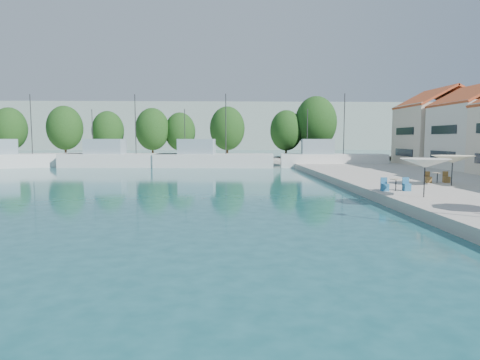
{
  "coord_description": "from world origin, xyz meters",
  "views": [
    {
      "loc": [
        -3.33,
        -2.62,
        3.9
      ],
      "look_at": [
        -2.22,
        26.0,
        1.1
      ],
      "focal_mm": 32.0,
      "sensor_mm": 36.0,
      "label": 1
    }
  ],
  "objects_px": {
    "trawler_02": "(121,159)",
    "trawler_04": "(330,159)",
    "trawler_01": "(15,159)",
    "trawler_03": "(211,159)",
    "umbrella_white": "(425,163)",
    "umbrella_cream": "(453,159)"
  },
  "relations": [
    {
      "from": "trawler_01",
      "to": "umbrella_white",
      "type": "distance_m",
      "value": 52.5
    },
    {
      "from": "trawler_01",
      "to": "trawler_03",
      "type": "bearing_deg",
      "value": -25.88
    },
    {
      "from": "trawler_03",
      "to": "umbrella_cream",
      "type": "height_order",
      "value": "trawler_03"
    },
    {
      "from": "trawler_03",
      "to": "trawler_04",
      "type": "distance_m",
      "value": 15.99
    },
    {
      "from": "umbrella_white",
      "to": "umbrella_cream",
      "type": "relative_size",
      "value": 0.97
    },
    {
      "from": "trawler_01",
      "to": "trawler_03",
      "type": "relative_size",
      "value": 1.08
    },
    {
      "from": "umbrella_cream",
      "to": "trawler_03",
      "type": "bearing_deg",
      "value": 121.48
    },
    {
      "from": "trawler_04",
      "to": "umbrella_white",
      "type": "bearing_deg",
      "value": -89.65
    },
    {
      "from": "trawler_02",
      "to": "umbrella_white",
      "type": "distance_m",
      "value": 43.59
    },
    {
      "from": "trawler_03",
      "to": "trawler_01",
      "type": "bearing_deg",
      "value": -175.93
    },
    {
      "from": "trawler_01",
      "to": "trawler_04",
      "type": "xyz_separation_m",
      "value": [
        42.23,
        -1.55,
        0.0
      ]
    },
    {
      "from": "trawler_01",
      "to": "trawler_04",
      "type": "distance_m",
      "value": 42.26
    },
    {
      "from": "trawler_01",
      "to": "trawler_02",
      "type": "xyz_separation_m",
      "value": [
        13.91,
        0.57,
        0.0
      ]
    },
    {
      "from": "trawler_02",
      "to": "trawler_04",
      "type": "height_order",
      "value": "same"
    },
    {
      "from": "trawler_03",
      "to": "trawler_04",
      "type": "relative_size",
      "value": 1.14
    },
    {
      "from": "trawler_03",
      "to": "umbrella_white",
      "type": "bearing_deg",
      "value": -63.99
    },
    {
      "from": "trawler_04",
      "to": "umbrella_white",
      "type": "distance_m",
      "value": 33.56
    },
    {
      "from": "trawler_02",
      "to": "trawler_04",
      "type": "relative_size",
      "value": 1.19
    },
    {
      "from": "trawler_03",
      "to": "umbrella_white",
      "type": "xyz_separation_m",
      "value": [
        12.9,
        -34.32,
        1.45
      ]
    },
    {
      "from": "trawler_01",
      "to": "umbrella_white",
      "type": "xyz_separation_m",
      "value": [
        39.16,
        -34.94,
        1.45
      ]
    },
    {
      "from": "trawler_02",
      "to": "trawler_01",
      "type": "bearing_deg",
      "value": -175.82
    },
    {
      "from": "trawler_01",
      "to": "trawler_02",
      "type": "height_order",
      "value": "same"
    }
  ]
}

